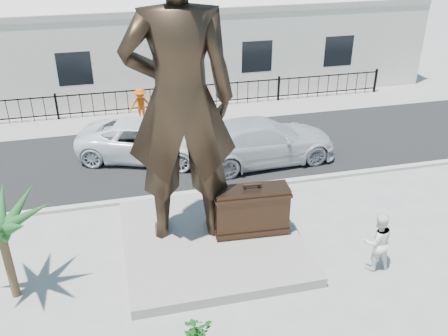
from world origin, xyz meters
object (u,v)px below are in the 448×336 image
object	(u,v)px
suitcase	(251,211)
car_white	(147,140)
tourist	(377,242)
statue	(180,101)

from	to	relation	value
suitcase	car_white	world-z (taller)	suitcase
tourist	car_white	size ratio (longest dim) A/B	0.33
suitcase	car_white	distance (m)	6.84
suitcase	tourist	world-z (taller)	suitcase
statue	suitcase	world-z (taller)	statue
suitcase	car_white	size ratio (longest dim) A/B	0.40
tourist	car_white	bearing A→B (deg)	-55.45
statue	suitcase	xyz separation A→B (m)	(1.91, -0.55, -3.41)
suitcase	tourist	bearing A→B (deg)	-30.82
suitcase	car_white	xyz separation A→B (m)	(-2.47, 6.37, -0.30)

